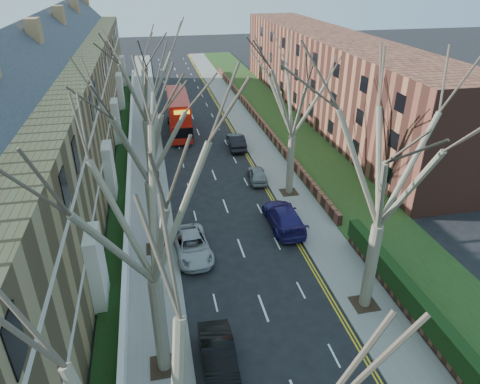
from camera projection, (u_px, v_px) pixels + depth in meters
pavement_left at (146, 135)px, 49.14m from camera, size 3.00×102.00×0.12m
pavement_right at (248, 128)px, 51.35m from camera, size 3.00×102.00×0.12m
terrace_left at (55, 114)px, 38.25m from camera, size 9.70×78.00×13.60m
flats_right at (328, 75)px, 54.64m from camera, size 13.97×54.00×10.00m
wall_hedge_right at (470, 371)px, 19.15m from camera, size 0.70×24.00×1.80m
front_wall_left at (130, 159)px, 41.65m from camera, size 0.30×78.00×1.00m
grass_verge_right at (284, 125)px, 52.14m from camera, size 6.00×102.00×0.06m
tree_left_mid at (145, 194)px, 16.21m from camera, size 10.50×10.50×14.71m
tree_left_far at (143, 120)px, 25.01m from camera, size 10.15×10.15×14.22m
tree_left_dist at (141, 72)px, 35.25m from camera, size 10.50×10.50×14.71m
tree_right_mid at (391, 151)px, 20.05m from camera, size 10.50×10.50×14.71m
tree_right_far at (295, 86)px, 32.31m from camera, size 10.15×10.15×14.22m
double_decker_bus at (179, 115)px, 49.31m from camera, size 2.83×10.27×4.30m
car_left_mid at (219, 359)px, 20.24m from camera, size 1.64×4.54×1.49m
car_left_far at (192, 246)px, 28.55m from camera, size 2.65×5.12×1.38m
car_right_near at (284, 217)px, 31.62m from camera, size 2.33×5.58×1.61m
car_right_mid at (257, 174)px, 38.50m from camera, size 1.90×3.89×1.28m
car_right_far at (236, 141)px, 45.48m from camera, size 1.83×4.68×1.52m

